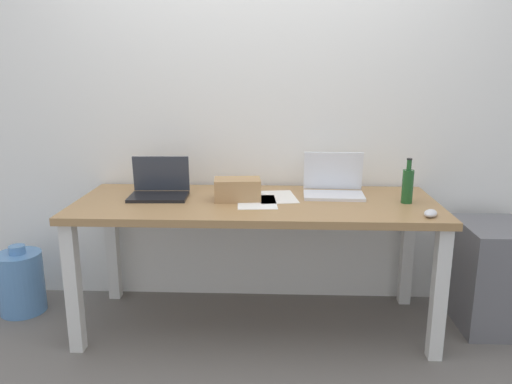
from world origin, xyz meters
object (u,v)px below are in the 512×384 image
Objects in this scene: computer_mouse at (431,213)px; cardboard_box at (237,189)px; desk at (256,216)px; beer_bottle at (408,185)px; laptop_right at (333,186)px; laptop_left at (159,189)px; filing_cabinet at (494,275)px; water_cooler_jug at (21,282)px.

computer_mouse is 1.02m from cardboard_box.
beer_bottle is (0.82, -0.01, 0.19)m from desk.
laptop_right is at bearing 163.91° from computer_mouse.
desk is at bearing -6.79° from laptop_left.
desk is 5.99× the size of laptop_left.
filing_cabinet is (1.48, 0.05, -0.51)m from cardboard_box.
filing_cabinet is (2.82, -0.04, 0.11)m from water_cooler_jug.
laptop_left is 1.35× the size of beer_bottle.
laptop_left is 1.47m from computer_mouse.
laptop_left is at bearing -2.20° from water_cooler_jug.
laptop_left is 1.00m from laptop_right.
cardboard_box is (0.45, -0.05, 0.01)m from laptop_left.
filing_cabinet is at bearing -0.76° from water_cooler_jug.
computer_mouse is 0.39× the size of cardboard_box.
desk is at bearing -169.94° from computer_mouse.
cardboard_box is at bearing -167.27° from laptop_right.
laptop_left is 1.38m from beer_bottle.
computer_mouse is 0.17× the size of filing_cabinet.
beer_bottle is at bearing -1.64° from cardboard_box.
laptop_right is at bearing 17.61° from desk.
cardboard_box is at bearing -178.21° from filing_cabinet.
laptop_right is 0.60m from computer_mouse.
cardboard_box is at bearing -6.23° from laptop_left.
cardboard_box reaches higher than filing_cabinet.
desk is 0.18m from cardboard_box.
filing_cabinet is at bearing 1.79° from cardboard_box.
desk is 4.67× the size of water_cooler_jug.
desk reaches higher than water_cooler_jug.
cardboard_box is 1.56m from filing_cabinet.
laptop_left is (-0.55, 0.07, 0.14)m from desk.
cardboard_box is at bearing -3.55° from water_cooler_jug.
desk is 8.09× the size of beer_bottle.
laptop_right reaches higher than water_cooler_jug.
laptop_right reaches higher than filing_cabinet.
laptop_right reaches higher than laptop_left.
laptop_left reaches higher than computer_mouse.
cardboard_box is (-0.93, 0.03, -0.04)m from beer_bottle.
beer_bottle is (1.38, -0.08, 0.05)m from laptop_left.
desk is 1.42m from filing_cabinet.
beer_bottle is 0.41× the size of filing_cabinet.
laptop_right is 1.98m from water_cooler_jug.
cardboard_box reaches higher than computer_mouse.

